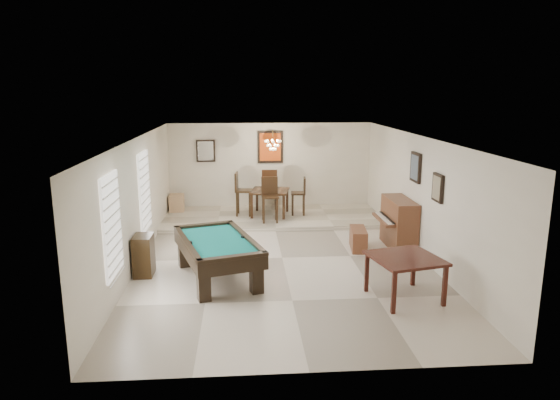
{
  "coord_description": "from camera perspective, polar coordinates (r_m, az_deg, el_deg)",
  "views": [
    {
      "loc": [
        -0.81,
        -10.25,
        3.58
      ],
      "look_at": [
        0.0,
        0.6,
        1.15
      ],
      "focal_mm": 32.0,
      "sensor_mm": 36.0,
      "label": 1
    }
  ],
  "objects": [
    {
      "name": "back_painting",
      "position": [
        14.83,
        -1.12,
        6.09
      ],
      "size": [
        0.75,
        0.06,
        0.95
      ],
      "primitive_type": "cube",
      "color": "#D84C14",
      "rests_on": "wall_back"
    },
    {
      "name": "wall_right",
      "position": [
        11.17,
        15.77,
        0.33
      ],
      "size": [
        0.04,
        9.0,
        2.6
      ],
      "primitive_type": "cube",
      "color": "silver",
      "rests_on": "ground_plane"
    },
    {
      "name": "dining_chair_north",
      "position": [
        14.63,
        -1.21,
        1.29
      ],
      "size": [
        0.46,
        0.46,
        1.19
      ],
      "primitive_type": null,
      "rotation": [
        0.0,
        0.0,
        3.1
      ],
      "color": "black",
      "rests_on": "dining_step"
    },
    {
      "name": "dining_table",
      "position": [
        13.92,
        -1.17,
        -0.04
      ],
      "size": [
        1.18,
        1.18,
        0.83
      ],
      "primitive_type": null,
      "rotation": [
        0.0,
        0.0,
        -0.19
      ],
      "color": "black",
      "rests_on": "dining_step"
    },
    {
      "name": "ceiling",
      "position": [
        10.33,
        0.25,
        7.15
      ],
      "size": [
        6.0,
        9.0,
        0.04
      ],
      "primitive_type": "cube",
      "color": "white",
      "rests_on": "wall_back"
    },
    {
      "name": "window_left_front",
      "position": [
        8.61,
        -18.66,
        -2.75
      ],
      "size": [
        0.06,
        1.0,
        1.7
      ],
      "primitive_type": "cube",
      "color": "white",
      "rests_on": "wall_left"
    },
    {
      "name": "dining_step",
      "position": [
        13.97,
        -0.81,
        -2.0
      ],
      "size": [
        6.0,
        2.5,
        0.12
      ],
      "primitive_type": "cube",
      "color": "beige",
      "rests_on": "ground_plane"
    },
    {
      "name": "flower_vase",
      "position": [
        13.81,
        -1.18,
        2.16
      ],
      "size": [
        0.16,
        0.16,
        0.25
      ],
      "primitive_type": null,
      "rotation": [
        0.0,
        0.0,
        -0.09
      ],
      "color": "red",
      "rests_on": "dining_table"
    },
    {
      "name": "back_mirror",
      "position": [
        14.85,
        -8.49,
        5.58
      ],
      "size": [
        0.55,
        0.06,
        0.65
      ],
      "primitive_type": "cube",
      "color": "white",
      "rests_on": "wall_back"
    },
    {
      "name": "wall_back",
      "position": [
        14.94,
        -1.12,
        3.82
      ],
      "size": [
        6.0,
        0.04,
        2.6
      ],
      "primitive_type": "cube",
      "color": "silver",
      "rests_on": "ground_plane"
    },
    {
      "name": "dining_chair_south",
      "position": [
        13.17,
        -1.15,
        0.0
      ],
      "size": [
        0.44,
        0.44,
        1.18
      ],
      "primitive_type": null,
      "rotation": [
        0.0,
        0.0,
        0.0
      ],
      "color": "black",
      "rests_on": "dining_step"
    },
    {
      "name": "pool_table",
      "position": [
        9.69,
        -7.14,
        -6.78
      ],
      "size": [
        1.86,
        2.56,
        0.77
      ],
      "primitive_type": null,
      "rotation": [
        0.0,
        0.0,
        0.3
      ],
      "color": "black",
      "rests_on": "ground_plane"
    },
    {
      "name": "apothecary_chest",
      "position": [
        10.15,
        -15.32,
        -6.12
      ],
      "size": [
        0.36,
        0.54,
        0.8
      ],
      "primitive_type": "cube",
      "color": "black",
      "rests_on": "ground_plane"
    },
    {
      "name": "dining_chair_west",
      "position": [
        13.9,
        -4.16,
        0.69
      ],
      "size": [
        0.49,
        0.49,
        1.2
      ],
      "primitive_type": null,
      "rotation": [
        0.0,
        0.0,
        1.46
      ],
      "color": "black",
      "rests_on": "dining_step"
    },
    {
      "name": "window_left_rear",
      "position": [
        11.27,
        -15.23,
        0.99
      ],
      "size": [
        0.06,
        1.0,
        1.7
      ],
      "primitive_type": "cube",
      "color": "white",
      "rests_on": "wall_left"
    },
    {
      "name": "right_picture_lower",
      "position": [
        10.16,
        17.59,
        1.34
      ],
      "size": [
        0.06,
        0.45,
        0.55
      ],
      "primitive_type": "cube",
      "color": "gray",
      "rests_on": "wall_right"
    },
    {
      "name": "upright_piano",
      "position": [
        11.72,
        12.81,
        -2.62
      ],
      "size": [
        0.76,
        1.36,
        1.13
      ],
      "primitive_type": null,
      "color": "brown",
      "rests_on": "ground_plane"
    },
    {
      "name": "corner_bench",
      "position": [
        14.75,
        -11.73,
        -0.31
      ],
      "size": [
        0.45,
        0.55,
        0.47
      ],
      "primitive_type": "cube",
      "rotation": [
        0.0,
        0.0,
        0.07
      ],
      "color": "tan",
      "rests_on": "dining_step"
    },
    {
      "name": "right_picture_upper",
      "position": [
        11.33,
        15.25,
        3.62
      ],
      "size": [
        0.06,
        0.55,
        0.65
      ],
      "primitive_type": "cube",
      "color": "slate",
      "rests_on": "wall_right"
    },
    {
      "name": "wall_front",
      "position": [
        6.24,
        3.55,
        -8.89
      ],
      "size": [
        6.0,
        0.04,
        2.6
      ],
      "primitive_type": "cube",
      "color": "silver",
      "rests_on": "ground_plane"
    },
    {
      "name": "wall_left",
      "position": [
        10.72,
        -15.95,
        -0.18
      ],
      "size": [
        0.04,
        9.0,
        2.6
      ],
      "primitive_type": "cube",
      "color": "silver",
      "rests_on": "ground_plane"
    },
    {
      "name": "piano_bench",
      "position": [
        11.53,
        8.94,
        -4.41
      ],
      "size": [
        0.43,
        0.89,
        0.47
      ],
      "primitive_type": "cube",
      "rotation": [
        0.0,
        0.0,
        -0.12
      ],
      "color": "brown",
      "rests_on": "ground_plane"
    },
    {
      "name": "ground_plane",
      "position": [
        10.89,
        0.24,
        -6.66
      ],
      "size": [
        6.0,
        9.0,
        0.02
      ],
      "primitive_type": "cube",
      "color": "beige"
    },
    {
      "name": "chandelier",
      "position": [
        13.54,
        -0.83,
        6.74
      ],
      "size": [
        0.44,
        0.44,
        0.6
      ],
      "primitive_type": null,
      "color": "#FFE5B2",
      "rests_on": "ceiling"
    },
    {
      "name": "square_table",
      "position": [
        9.01,
        14.03,
        -8.61
      ],
      "size": [
        1.32,
        1.32,
        0.76
      ],
      "primitive_type": null,
      "rotation": [
        0.0,
        0.0,
        0.23
      ],
      "color": "black",
      "rests_on": "ground_plane"
    },
    {
      "name": "dining_chair_east",
      "position": [
        13.96,
        2.09,
        0.45
      ],
      "size": [
        0.42,
        0.42,
        1.05
      ],
      "primitive_type": null,
      "rotation": [
        0.0,
        0.0,
        -1.66
      ],
      "color": "black",
      "rests_on": "dining_step"
    }
  ]
}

